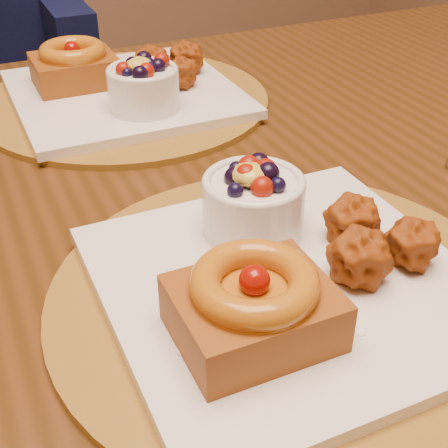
{
  "coord_description": "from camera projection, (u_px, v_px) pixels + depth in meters",
  "views": [
    {
      "loc": [
        -0.1,
        -0.51,
        1.08
      ],
      "look_at": [
        0.07,
        -0.13,
        0.81
      ],
      "focal_mm": 50.0,
      "sensor_mm": 36.0,
      "label": 1
    }
  ],
  "objects": [
    {
      "name": "dining_table",
      "position": [
        188.0,
        236.0,
        0.71
      ],
      "size": [
        1.6,
        0.9,
        0.76
      ],
      "color": "#3A220A",
      "rests_on": "ground"
    },
    {
      "name": "place_setting_near",
      "position": [
        283.0,
        272.0,
        0.49
      ],
      "size": [
        0.38,
        0.38,
        0.09
      ],
      "color": "brown",
      "rests_on": "dining_table"
    },
    {
      "name": "place_setting_far",
      "position": [
        123.0,
        88.0,
        0.81
      ],
      "size": [
        0.38,
        0.38,
        0.08
      ],
      "color": "brown",
      "rests_on": "dining_table"
    },
    {
      "name": "chair_far",
      "position": [
        2.0,
        134.0,
        1.39
      ],
      "size": [
        0.51,
        0.51,
        0.87
      ],
      "rotation": [
        0.0,
        0.0,
        -0.25
      ],
      "color": "black",
      "rests_on": "ground"
    }
  ]
}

